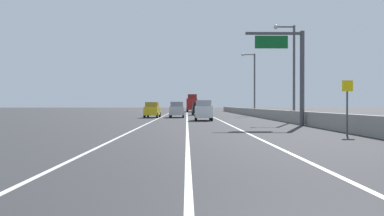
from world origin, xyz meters
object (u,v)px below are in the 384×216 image
overhead_sign_gantry (293,66)px  car_white_4 (203,111)px  lamp_post_right_second (291,66)px  box_truck (192,104)px  speed_advisory_sign (347,103)px  car_red_3 (180,108)px  car_black_2 (198,109)px  lamp_post_right_third (253,80)px  car_yellow_1 (152,110)px  car_silver_0 (177,110)px

overhead_sign_gantry → car_white_4: overhead_sign_gantry is taller
lamp_post_right_second → box_truck: 56.30m
speed_advisory_sign → car_red_3: size_ratio=0.63×
lamp_post_right_second → car_black_2: bearing=108.5°
overhead_sign_gantry → lamp_post_right_third: (1.66, 29.77, 0.76)m
overhead_sign_gantry → box_truck: overhead_sign_gantry is taller
car_yellow_1 → box_truck: size_ratio=0.45×
car_black_2 → car_red_3: size_ratio=0.98×
car_black_2 → car_white_4: 22.65m
car_silver_0 → lamp_post_right_second: bearing=-48.1°
lamp_post_right_second → car_yellow_1: (-14.68, 12.56, -4.50)m
speed_advisory_sign → car_silver_0: bearing=108.5°
overhead_sign_gantry → lamp_post_right_second: 7.92m
speed_advisory_sign → overhead_sign_gantry: bearing=92.6°
lamp_post_right_second → box_truck: size_ratio=0.97×
lamp_post_right_third → car_black_2: lamp_post_right_third is taller
lamp_post_right_second → lamp_post_right_third: size_ratio=1.00×
lamp_post_right_third → car_silver_0: (-11.34, -9.24, -4.48)m
box_truck → lamp_post_right_second: bearing=-80.8°
car_white_4 → car_yellow_1: bearing=122.1°
car_silver_0 → box_truck: bearing=86.6°
car_silver_0 → box_truck: 42.68m
lamp_post_right_second → car_silver_0: 17.85m
car_white_4 → overhead_sign_gantry: bearing=-57.3°
car_red_3 → car_black_2: bearing=-83.8°
speed_advisory_sign → car_yellow_1: size_ratio=0.68×
car_silver_0 → car_red_3: 44.75m
car_white_4 → box_truck: box_truck is taller
car_silver_0 → car_white_4: 10.57m
car_silver_0 → box_truck: (2.55, 42.60, 0.88)m
lamp_post_right_second → overhead_sign_gantry: bearing=-103.6°
speed_advisory_sign → car_black_2: (-7.09, 42.86, -0.76)m
car_silver_0 → speed_advisory_sign: bearing=-71.5°
car_yellow_1 → car_white_4: bearing=-57.9°
car_yellow_1 → box_truck: bearing=82.4°
speed_advisory_sign → car_yellow_1: (-13.27, 30.04, -0.77)m
lamp_post_right_third → car_white_4: (-8.32, -19.37, -4.44)m
car_red_3 → lamp_post_right_second: bearing=-78.2°
car_silver_0 → car_yellow_1: car_silver_0 is taller
speed_advisory_sign → lamp_post_right_second: (1.41, 17.48, 3.73)m
box_truck → car_black_2: bearing=-89.1°
overhead_sign_gantry → car_red_3: bearing=98.8°
speed_advisory_sign → car_yellow_1: bearing=113.8°
car_black_2 → car_red_3: 32.42m
car_red_3 → car_white_4: (3.48, -54.88, 0.10)m
overhead_sign_gantry → car_red_3: overhead_sign_gantry is taller
lamp_post_right_second → lamp_post_right_third: 22.10m
lamp_post_right_third → car_yellow_1: size_ratio=2.16×
box_truck → car_silver_0: bearing=-93.4°
overhead_sign_gantry → lamp_post_right_third: lamp_post_right_third is taller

